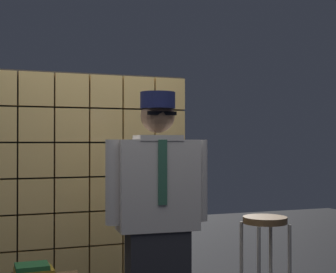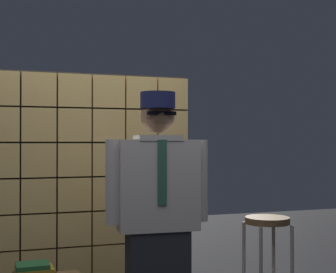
{
  "view_description": "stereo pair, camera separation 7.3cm",
  "coord_description": "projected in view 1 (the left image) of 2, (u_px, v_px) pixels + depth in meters",
  "views": [
    {
      "loc": [
        -0.8,
        -2.68,
        1.38
      ],
      "look_at": [
        0.31,
        0.31,
        1.41
      ],
      "focal_mm": 53.63,
      "sensor_mm": 36.0,
      "label": 1
    },
    {
      "loc": [
        -0.73,
        -2.71,
        1.38
      ],
      "look_at": [
        0.31,
        0.31,
        1.41
      ],
      "focal_mm": 53.63,
      "sensor_mm": 36.0,
      "label": 2
    }
  ],
  "objects": [
    {
      "name": "standing_person",
      "position": [
        158.0,
        219.0,
        3.2
      ],
      "size": [
        0.68,
        0.3,
        1.7
      ],
      "rotation": [
        0.0,
        0.0,
        -0.07
      ],
      "color": "#28282D",
      "rests_on": "ground"
    },
    {
      "name": "glass_block_wall",
      "position": [
        88.0,
        194.0,
        4.05
      ],
      "size": [
        1.69,
        0.1,
        1.96
      ],
      "color": "#F2C672",
      "rests_on": "ground"
    },
    {
      "name": "bar_stool",
      "position": [
        265.0,
        243.0,
        3.86
      ],
      "size": [
        0.34,
        0.34,
        0.8
      ],
      "color": "brown",
      "rests_on": "ground"
    }
  ]
}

